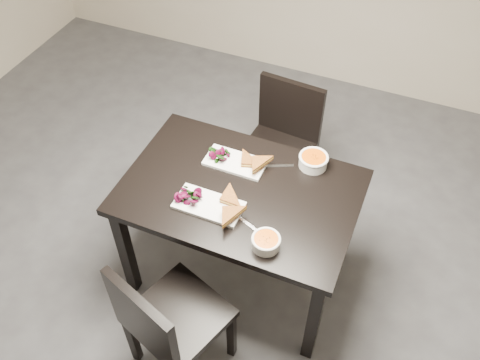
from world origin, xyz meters
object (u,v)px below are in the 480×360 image
at_px(chair_near, 165,321).
at_px(plate_near, 209,205).
at_px(soup_bowl_near, 266,242).
at_px(plate_far, 235,162).
at_px(chair_far, 282,139).
at_px(table, 240,202).
at_px(soup_bowl_far, 313,160).

distance_m(chair_near, plate_near, 0.59).
xyz_separation_m(soup_bowl_near, plate_far, (-0.34, 0.44, -0.03)).
xyz_separation_m(chair_far, plate_near, (-0.08, -0.89, 0.27)).
relative_size(chair_far, plate_near, 2.51).
xyz_separation_m(chair_near, chair_far, (0.08, 1.40, 0.00)).
bearing_deg(plate_near, table, 58.78).
bearing_deg(plate_near, chair_far, 84.54).
xyz_separation_m(soup_bowl_near, soup_bowl_far, (0.04, 0.59, 0.00)).
height_order(table, plate_near, plate_near).
relative_size(table, soup_bowl_far, 7.62).
distance_m(chair_near, soup_bowl_far, 1.10).
height_order(chair_near, plate_far, chair_near).
distance_m(chair_far, plate_near, 0.93).
distance_m(plate_far, soup_bowl_far, 0.41).
relative_size(chair_near, plate_far, 2.63).
bearing_deg(plate_near, soup_bowl_near, -18.52).
bearing_deg(soup_bowl_near, plate_far, 127.81).
height_order(table, chair_near, chair_near).
height_order(table, plate_far, plate_far).
bearing_deg(chair_far, chair_near, -88.75).
distance_m(chair_near, plate_far, 0.89).
xyz_separation_m(plate_far, soup_bowl_far, (0.39, 0.15, 0.03)).
bearing_deg(soup_bowl_far, plate_far, -159.35).
bearing_deg(table, soup_bowl_near, -48.52).
bearing_deg(chair_near, soup_bowl_far, 88.17).
bearing_deg(plate_near, chair_near, -89.30).
distance_m(table, plate_near, 0.22).
height_order(chair_far, plate_far, chair_far).
bearing_deg(plate_far, chair_near, -89.80).
relative_size(chair_near, chair_far, 1.00).
height_order(table, chair_far, chair_far).
bearing_deg(soup_bowl_near, table, 131.48).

